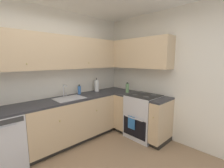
# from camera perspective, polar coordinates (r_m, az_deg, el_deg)

# --- Properties ---
(wall_back) EXTENTS (3.96, 0.05, 2.63)m
(wall_back) POSITION_cam_1_polar(r_m,az_deg,el_deg) (3.22, -24.77, 2.06)
(wall_back) COLOR silver
(wall_back) RESTS_ON ground_plane
(wall_right) EXTENTS (0.05, 3.26, 2.63)m
(wall_right) POSITION_cam_1_polar(r_m,az_deg,el_deg) (3.34, 20.59, 2.51)
(wall_right) COLOR silver
(wall_right) RESTS_ON ground_plane
(dishwasher) EXTENTS (0.60, 0.63, 0.87)m
(dishwasher) POSITION_cam_1_polar(r_m,az_deg,el_deg) (2.98, -36.15, -16.93)
(dishwasher) COLOR silver
(dishwasher) RESTS_ON ground_plane
(lower_cabinets_back) EXTENTS (1.80, 0.62, 0.87)m
(lower_cabinets_back) POSITION_cam_1_polar(r_m,az_deg,el_deg) (3.31, -14.61, -12.84)
(lower_cabinets_back) COLOR tan
(lower_cabinets_back) RESTS_ON ground_plane
(countertop_back) EXTENTS (3.00, 0.60, 0.03)m
(countertop_back) POSITION_cam_1_polar(r_m,az_deg,el_deg) (3.17, -14.93, -5.27)
(countertop_back) COLOR #2D2D33
(countertop_back) RESTS_ON lower_cabinets_back
(lower_cabinets_right) EXTENTS (0.62, 1.12, 0.87)m
(lower_cabinets_right) POSITION_cam_1_polar(r_m,az_deg,el_deg) (3.49, 10.42, -11.55)
(lower_cabinets_right) COLOR tan
(lower_cabinets_right) RESTS_ON ground_plane
(countertop_right) EXTENTS (0.60, 1.12, 0.03)m
(countertop_right) POSITION_cam_1_polar(r_m,az_deg,el_deg) (3.36, 10.61, -4.34)
(countertop_right) COLOR #2D2D33
(countertop_right) RESTS_ON lower_cabinets_right
(oven_range) EXTENTS (0.68, 0.62, 1.06)m
(oven_range) POSITION_cam_1_polar(r_m,az_deg,el_deg) (3.46, 11.62, -11.43)
(oven_range) COLOR silver
(oven_range) RESTS_ON ground_plane
(upper_cabinets_back) EXTENTS (2.68, 0.34, 0.63)m
(upper_cabinets_back) POSITION_cam_1_polar(r_m,az_deg,el_deg) (3.14, -19.46, 10.93)
(upper_cabinets_back) COLOR tan
(upper_cabinets_right) EXTENTS (0.32, 1.67, 0.63)m
(upper_cabinets_right) POSITION_cam_1_polar(r_m,az_deg,el_deg) (3.56, 8.61, 11.01)
(upper_cabinets_right) COLOR tan
(sink) EXTENTS (0.56, 0.40, 0.10)m
(sink) POSITION_cam_1_polar(r_m,az_deg,el_deg) (3.13, -15.43, -5.91)
(sink) COLOR #B7B7BC
(sink) RESTS_ON countertop_back
(faucet) EXTENTS (0.07, 0.16, 0.24)m
(faucet) POSITION_cam_1_polar(r_m,az_deg,el_deg) (3.28, -17.25, -2.06)
(faucet) COLOR silver
(faucet) RESTS_ON countertop_back
(soap_bottle) EXTENTS (0.07, 0.07, 0.21)m
(soap_bottle) POSITION_cam_1_polar(r_m,az_deg,el_deg) (3.45, -11.96, -2.16)
(soap_bottle) COLOR #3F72BF
(soap_bottle) RESTS_ON countertop_back
(paper_towel_roll) EXTENTS (0.11, 0.11, 0.33)m
(paper_towel_roll) POSITION_cam_1_polar(r_m,az_deg,el_deg) (3.69, -5.69, -0.62)
(paper_towel_roll) COLOR white
(paper_towel_roll) RESTS_ON countertop_back
(oil_bottle) EXTENTS (0.08, 0.08, 0.23)m
(oil_bottle) POSITION_cam_1_polar(r_m,az_deg,el_deg) (3.56, 5.70, -1.44)
(oil_bottle) COLOR #729E66
(oil_bottle) RESTS_ON countertop_right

